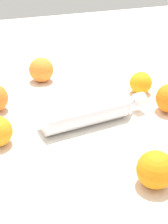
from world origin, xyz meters
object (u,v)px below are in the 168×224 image
at_px(water_bottle, 92,110).
at_px(orange_5, 141,83).
at_px(orange_3, 41,70).
at_px(orange_1, 156,170).

bearing_deg(water_bottle, orange_5, 23.26).
bearing_deg(orange_3, water_bottle, 100.52).
bearing_deg(orange_1, orange_5, -115.54).
bearing_deg(orange_3, orange_1, 97.88).
xyz_separation_m(water_bottle, orange_5, (-0.21, -0.11, -0.00)).
height_order(orange_3, orange_5, orange_3).
distance_m(orange_1, orange_3, 0.59).
bearing_deg(orange_3, orange_5, 143.08).
xyz_separation_m(water_bottle, orange_1, (-0.02, 0.27, 0.00)).
distance_m(water_bottle, orange_3, 0.32).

